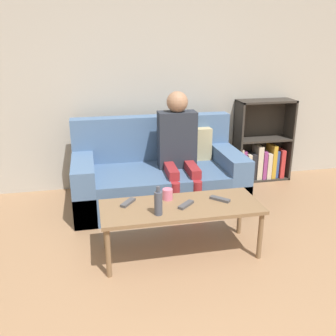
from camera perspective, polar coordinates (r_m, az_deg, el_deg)
wall_back at (r=4.39m, az=-3.93°, el=13.88°), size 12.00×0.06×2.60m
couch at (r=4.04m, az=-1.54°, el=-1.36°), size 1.77×0.91×0.89m
bookshelf at (r=4.85m, az=13.95°, el=2.60°), size 0.69×0.28×1.00m
coffee_table at (r=3.04m, az=1.99°, el=-6.40°), size 1.29×0.50×0.43m
person_adult at (r=3.88m, az=1.57°, el=3.93°), size 0.40×0.64×1.20m
cup_near at (r=3.11m, az=-0.07°, el=-4.02°), size 0.09×0.09×0.09m
tv_remote_0 at (r=3.01m, az=2.75°, el=-5.61°), size 0.16×0.15×0.02m
tv_remote_1 at (r=3.13m, az=7.92°, el=-4.71°), size 0.15×0.16×0.02m
tv_remote_2 at (r=3.06m, az=-6.12°, el=-5.25°), size 0.14×0.16×0.02m
bottle at (r=2.83m, az=-1.49°, el=-5.31°), size 0.06×0.06×0.23m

